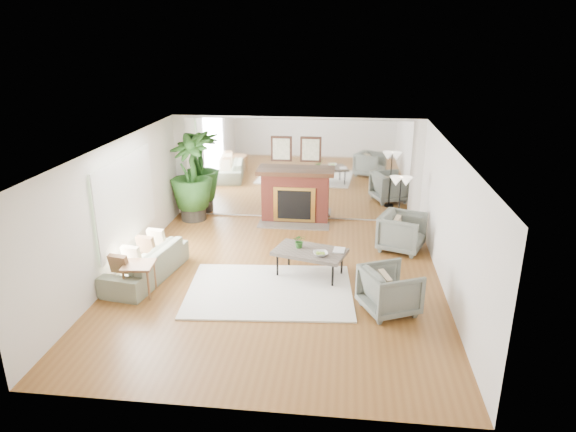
# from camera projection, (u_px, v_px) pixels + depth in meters

# --- Properties ---
(ground) EXTENTS (7.00, 7.00, 0.00)m
(ground) POSITION_uv_depth(u_px,v_px,m) (277.00, 281.00, 9.52)
(ground) COLOR brown
(ground) RESTS_ON ground
(wall_left) EXTENTS (0.02, 7.00, 2.50)m
(wall_left) POSITION_uv_depth(u_px,v_px,m) (116.00, 211.00, 9.42)
(wall_left) COLOR white
(wall_left) RESTS_ON ground
(wall_right) EXTENTS (0.02, 7.00, 2.50)m
(wall_right) POSITION_uv_depth(u_px,v_px,m) (450.00, 224.00, 8.79)
(wall_right) COLOR white
(wall_right) RESTS_ON ground
(wall_back) EXTENTS (6.00, 0.02, 2.50)m
(wall_back) POSITION_uv_depth(u_px,v_px,m) (296.00, 169.00, 12.37)
(wall_back) COLOR white
(wall_back) RESTS_ON ground
(mirror_panel) EXTENTS (5.40, 0.04, 2.40)m
(mirror_panel) POSITION_uv_depth(u_px,v_px,m) (296.00, 169.00, 12.36)
(mirror_panel) COLOR silver
(mirror_panel) RESTS_ON wall_back
(window_panel) EXTENTS (0.04, 2.40, 1.50)m
(window_panel) POSITION_uv_depth(u_px,v_px,m) (126.00, 199.00, 9.76)
(window_panel) COLOR #B2E09E
(window_panel) RESTS_ON wall_left
(fireplace) EXTENTS (1.85, 0.83, 2.05)m
(fireplace) POSITION_uv_depth(u_px,v_px,m) (295.00, 195.00, 12.35)
(fireplace) COLOR maroon
(fireplace) RESTS_ON ground
(area_rug) EXTENTS (3.06, 2.30, 0.03)m
(area_rug) POSITION_uv_depth(u_px,v_px,m) (270.00, 291.00, 9.12)
(area_rug) COLOR white
(area_rug) RESTS_ON ground
(coffee_table) EXTENTS (1.47, 1.10, 0.52)m
(coffee_table) POSITION_uv_depth(u_px,v_px,m) (310.00, 253.00, 9.55)
(coffee_table) COLOR #5D5349
(coffee_table) RESTS_ON ground
(sofa) EXTENTS (1.09, 2.10, 0.58)m
(sofa) POSITION_uv_depth(u_px,v_px,m) (146.00, 263.00, 9.54)
(sofa) COLOR gray
(sofa) RESTS_ON ground
(armchair_back) EXTENTS (1.13, 1.11, 0.80)m
(armchair_back) POSITION_uv_depth(u_px,v_px,m) (402.00, 232.00, 10.76)
(armchair_back) COLOR slate
(armchair_back) RESTS_ON ground
(armchair_front) EXTENTS (1.11, 1.10, 0.77)m
(armchair_front) POSITION_uv_depth(u_px,v_px,m) (390.00, 290.00, 8.35)
(armchair_front) COLOR slate
(armchair_front) RESTS_ON ground
(side_table) EXTENTS (0.56, 0.56, 0.58)m
(side_table) POSITION_uv_depth(u_px,v_px,m) (139.00, 269.00, 8.85)
(side_table) COLOR brown
(side_table) RESTS_ON ground
(potted_ficus) EXTENTS (1.31, 1.31, 2.12)m
(potted_ficus) POSITION_uv_depth(u_px,v_px,m) (191.00, 175.00, 12.31)
(potted_ficus) COLOR black
(potted_ficus) RESTS_ON ground
(floor_lamp) EXTENTS (0.48, 0.27, 1.47)m
(floor_lamp) POSITION_uv_depth(u_px,v_px,m) (401.00, 187.00, 10.93)
(floor_lamp) COLOR black
(floor_lamp) RESTS_ON ground
(tabletop_plant) EXTENTS (0.27, 0.24, 0.27)m
(tabletop_plant) POSITION_uv_depth(u_px,v_px,m) (300.00, 241.00, 9.62)
(tabletop_plant) COLOR #2B6123
(tabletop_plant) RESTS_ON coffee_table
(fruit_bowl) EXTENTS (0.31, 0.31, 0.07)m
(fruit_bowl) POSITION_uv_depth(u_px,v_px,m) (321.00, 254.00, 9.31)
(fruit_bowl) COLOR brown
(fruit_bowl) RESTS_ON coffee_table
(book) EXTENTS (0.24, 0.31, 0.02)m
(book) POSITION_uv_depth(u_px,v_px,m) (333.00, 250.00, 9.54)
(book) COLOR brown
(book) RESTS_ON coffee_table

